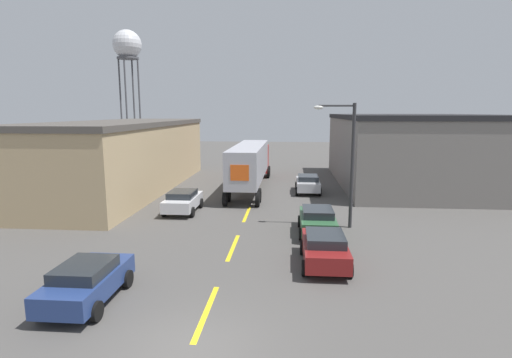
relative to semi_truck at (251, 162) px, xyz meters
name	(u,v)px	position (x,y,z in m)	size (l,w,h in m)	color
ground_plane	(191,349)	(0.58, -24.33, -2.40)	(160.00, 160.00, 0.00)	#4C4947
road_centerline	(233,247)	(0.58, -15.60, -2.39)	(0.20, 17.02, 0.01)	yellow
warehouse_left	(123,156)	(-10.94, -1.37, 0.57)	(8.27, 24.35, 5.92)	tan
warehouse_right	(413,150)	(14.73, 3.22, 0.84)	(13.54, 19.38, 6.46)	slate
semi_truck	(251,162)	(0.00, 0.00, 0.00)	(2.73, 15.71, 3.95)	#B21919
parked_car_left_near	(87,281)	(-3.78, -21.79, -1.60)	(2.07, 4.12, 1.47)	navy
parked_car_left_far	(183,201)	(-3.78, -8.81, -1.60)	(2.07, 4.12, 1.47)	silver
parked_car_right_far	(308,183)	(4.93, -1.44, -1.60)	(2.07, 4.12, 1.47)	#B2B2B7
parked_car_right_mid	(317,220)	(4.93, -12.97, -1.60)	(2.07, 4.12, 1.47)	#2D5B38
parked_car_right_near	(325,248)	(4.93, -17.58, -1.60)	(2.07, 4.12, 1.47)	maroon
water_tower	(127,47)	(-24.35, 33.97, 15.11)	(4.82, 4.82, 20.40)	#47474C
street_lamp	(347,156)	(6.64, -11.58, 1.82)	(2.38, 0.32, 7.20)	#2D2D30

